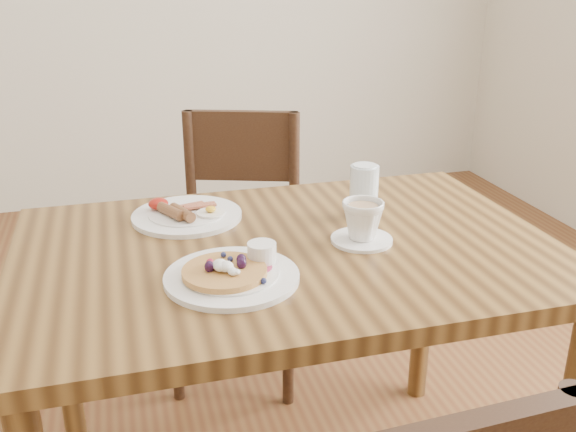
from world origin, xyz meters
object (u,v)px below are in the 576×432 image
object	(u,v)px
breakfast_plate	(185,214)
water_glass	(364,192)
dining_table	(288,284)
pancake_plate	(233,273)
teacup_saucer	(362,223)
chair_far	(239,234)

from	to	relation	value
breakfast_plate	water_glass	distance (m)	0.44
dining_table	pancake_plate	bearing A→B (deg)	-138.84
teacup_saucer	water_glass	world-z (taller)	water_glass
pancake_plate	water_glass	distance (m)	0.45
chair_far	teacup_saucer	bearing A→B (deg)	120.59
chair_far	pancake_plate	xyz separation A→B (m)	(-0.17, -0.82, 0.27)
chair_far	breakfast_plate	bearing A→B (deg)	83.51
chair_far	breakfast_plate	distance (m)	0.58
teacup_saucer	water_glass	size ratio (longest dim) A/B	1.06
pancake_plate	teacup_saucer	size ratio (longest dim) A/B	1.93
pancake_plate	teacup_saucer	bearing A→B (deg)	18.69
teacup_saucer	chair_far	bearing A→B (deg)	101.67
dining_table	water_glass	world-z (taller)	water_glass
teacup_saucer	water_glass	bearing A→B (deg)	67.34
chair_far	dining_table	bearing A→B (deg)	107.31
pancake_plate	breakfast_plate	size ratio (longest dim) A/B	1.00
dining_table	pancake_plate	world-z (taller)	pancake_plate
dining_table	teacup_saucer	world-z (taller)	teacup_saucer
chair_far	water_glass	distance (m)	0.69
water_glass	breakfast_plate	bearing A→B (deg)	165.61
chair_far	water_glass	size ratio (longest dim) A/B	6.65
pancake_plate	chair_far	bearing A→B (deg)	78.35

